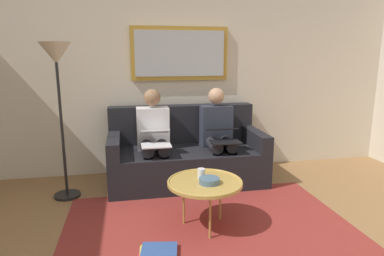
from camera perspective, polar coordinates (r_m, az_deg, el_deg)
wall_rear at (r=4.48m, az=-2.23°, el=9.31°), size 6.00×0.12×2.60m
area_rug at (r=3.15m, az=3.08°, el=-16.70°), size 2.60×1.80×0.01m
couch at (r=4.18m, az=-1.10°, el=-4.67°), size 1.85×0.90×0.90m
framed_mirror at (r=4.38m, az=-2.06°, el=12.51°), size 1.24×0.05×0.67m
coffee_table at (r=3.01m, az=2.19°, el=-9.27°), size 0.67×0.67×0.45m
cup at (r=3.06m, az=1.59°, el=-7.70°), size 0.07×0.07×0.09m
bowl at (r=2.95m, az=2.95°, el=-8.90°), size 0.18×0.18×0.05m
person_left at (r=4.12m, az=4.43°, el=-0.69°), size 0.38×0.58×1.14m
laptop_black at (r=3.89m, az=5.37°, el=-1.15°), size 0.33×0.37×0.16m
person_right at (r=3.99m, az=-6.51°, el=-1.17°), size 0.38×0.58×1.14m
laptop_white at (r=3.76m, az=-6.23°, el=-1.62°), size 0.32×0.39×0.17m
magazine_stack at (r=2.81m, az=-5.79°, el=-20.19°), size 0.34×0.28×0.04m
standing_lamp at (r=3.74m, az=-21.91°, el=8.96°), size 0.32×0.32×1.66m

